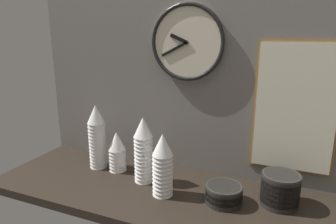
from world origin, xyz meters
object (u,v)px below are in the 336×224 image
at_px(bowl_stack_right, 224,193).
at_px(wall_clock, 187,42).
at_px(cup_stack_left, 97,137).
at_px(bowl_stack_far_right, 280,189).
at_px(cup_stack_center_left, 117,151).
at_px(menu_board, 295,109).
at_px(cup_stack_center, 143,150).
at_px(cup_stack_center_right, 163,165).

distance_m(bowl_stack_right, wall_clock, 0.70).
height_order(cup_stack_left, bowl_stack_far_right, cup_stack_left).
xyz_separation_m(cup_stack_left, cup_stack_center_left, (0.12, 0.00, -0.07)).
bearing_deg(bowl_stack_right, menu_board, 44.89).
relative_size(cup_stack_center_left, bowl_stack_far_right, 1.32).
distance_m(cup_stack_center_left, wall_clock, 0.65).
bearing_deg(cup_stack_left, menu_board, 9.30).
bearing_deg(bowl_stack_right, cup_stack_center, 174.27).
bearing_deg(menu_board, cup_stack_center, -162.52).
distance_m(cup_stack_left, bowl_stack_right, 0.71).
height_order(cup_stack_center_right, bowl_stack_right, cup_stack_center_right).
height_order(cup_stack_center_right, menu_board, menu_board).
distance_m(cup_stack_left, wall_clock, 0.67).
distance_m(cup_stack_center_right, cup_stack_left, 0.45).
bearing_deg(wall_clock, cup_stack_left, -161.78).
xyz_separation_m(bowl_stack_right, menu_board, (0.24, 0.24, 0.33)).
distance_m(cup_stack_center_right, wall_clock, 0.58).
bearing_deg(bowl_stack_right, wall_clock, 137.72).
xyz_separation_m(cup_stack_center, bowl_stack_right, (0.40, -0.04, -0.12)).
height_order(cup_stack_left, cup_stack_center, cup_stack_left).
distance_m(bowl_stack_right, menu_board, 0.48).
xyz_separation_m(cup_stack_center_left, cup_stack_center, (0.18, -0.05, 0.06)).
height_order(cup_stack_center_left, bowl_stack_right, cup_stack_center_left).
distance_m(cup_stack_center, bowl_stack_right, 0.42).
relative_size(cup_stack_center_right, menu_board, 0.48).
relative_size(cup_stack_center_right, cup_stack_center, 0.88).
relative_size(cup_stack_center_right, cup_stack_center_left, 1.36).
bearing_deg(cup_stack_center_left, cup_stack_left, -177.79).
xyz_separation_m(cup_stack_center_left, bowl_stack_right, (0.58, -0.09, -0.06)).
height_order(cup_stack_center_right, wall_clock, wall_clock).
xyz_separation_m(cup_stack_center_right, cup_stack_left, (-0.43, 0.13, 0.03)).
bearing_deg(menu_board, cup_stack_center_right, -150.81).
xyz_separation_m(bowl_stack_right, wall_clock, (-0.26, 0.23, 0.61)).
xyz_separation_m(cup_stack_left, cup_stack_center, (0.30, -0.05, -0.01)).
bearing_deg(bowl_stack_far_right, bowl_stack_right, -161.58).
height_order(cup_stack_left, cup_stack_center_left, cup_stack_left).
bearing_deg(wall_clock, cup_stack_center_right, -91.57).
relative_size(bowl_stack_far_right, wall_clock, 0.43).
distance_m(cup_stack_center_left, bowl_stack_far_right, 0.80).
relative_size(cup_stack_left, menu_board, 0.58).
relative_size(cup_stack_left, cup_stack_center_left, 1.63).
relative_size(cup_stack_center, bowl_stack_far_right, 2.04).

